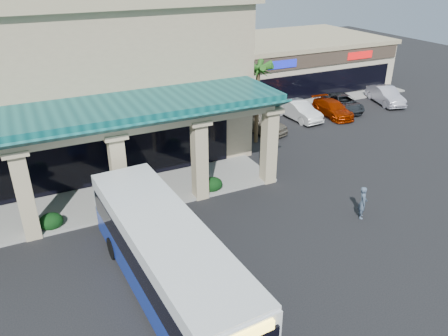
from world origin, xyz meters
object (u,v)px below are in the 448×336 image
transit_bus (167,261)px  car_white (299,110)px  pedestrian (363,202)px  car_extra (386,95)px  car_gray (343,103)px  car_silver (260,121)px  car_red (333,109)px

transit_bus → car_white: transit_bus is taller
transit_bus → pedestrian: 11.25m
pedestrian → car_extra: bearing=-11.2°
transit_bus → car_gray: bearing=32.2°
pedestrian → car_extra: (15.79, 14.42, -0.11)m
car_silver → car_extra: size_ratio=1.01×
pedestrian → car_silver: (1.58, 13.36, -0.07)m
car_red → car_extra: bearing=10.5°
car_extra → car_red: bearing=-158.8°
pedestrian → car_white: bearing=13.9°
car_red → car_gray: size_ratio=0.94×
transit_bus → car_red: transit_bus is taller
transit_bus → car_red: bearing=32.9°
car_silver → car_white: 4.48m
transit_bus → car_extra: bearing=26.6°
car_gray → car_extra: bearing=8.0°
car_red → car_extra: size_ratio=0.96×
transit_bus → car_silver: 19.30m
car_white → car_extra: (9.84, 0.07, 0.02)m
pedestrian → car_extra: 21.38m
pedestrian → car_silver: size_ratio=0.37×
car_extra → car_silver: bearing=-160.3°
pedestrian → car_white: size_ratio=0.38×
car_gray → car_extra: car_extra is taller
car_silver → car_extra: bearing=-8.1°
car_silver → car_gray: car_silver is taller
pedestrian → car_red: size_ratio=0.39×
pedestrian → car_silver: 13.45m
pedestrian → car_white: pedestrian is taller
car_white → car_red: size_ratio=1.02×
transit_bus → car_extra: 31.13m
transit_bus → car_extra: size_ratio=2.50×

